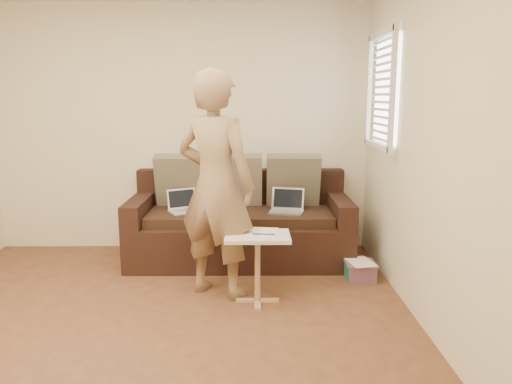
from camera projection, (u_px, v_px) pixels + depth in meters
floor at (139, 345)px, 3.34m from camera, size 4.50×4.50×0.00m
wall_back at (181, 130)px, 5.30m from camera, size 4.00×0.00×4.00m
wall_right at (448, 153)px, 3.11m from camera, size 0.00×4.50×4.50m
window_blinds at (382, 91)px, 4.50m from camera, size 0.12×0.88×1.08m
sofa at (240, 219)px, 5.01m from camera, size 2.20×0.95×0.85m
pillow_left at (182, 181)px, 5.12m from camera, size 0.55×0.29×0.57m
pillow_mid at (235, 181)px, 5.14m from camera, size 0.55×0.27×0.57m
pillow_right at (293, 181)px, 5.13m from camera, size 0.55×0.28×0.57m
laptop_silver at (286, 213)px, 4.88m from camera, size 0.37×0.31×0.22m
laptop_white at (186, 212)px, 4.93m from camera, size 0.37×0.34×0.22m
person at (216, 185)px, 4.04m from camera, size 0.82×0.71×1.88m
side_table at (258, 268)px, 3.99m from camera, size 0.52×0.36×0.57m
drinking_glass at (241, 225)px, 3.99m from camera, size 0.07×0.07×0.12m
scissors at (264, 234)px, 3.91m from camera, size 0.18×0.10×0.02m
paper_on_table at (264, 232)px, 3.99m from camera, size 0.25×0.33×0.00m
striped_box at (360, 271)px, 4.51m from camera, size 0.27×0.27×0.17m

